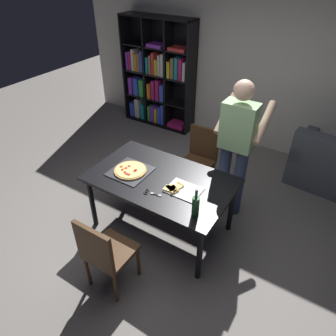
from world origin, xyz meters
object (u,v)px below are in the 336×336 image
Objects in this scene: bookshelf at (157,78)px; chair_near_camera at (104,252)px; person_serving_pizza at (237,143)px; dining_table at (161,183)px; kitchen_scissors at (150,193)px; chair_far_side at (200,156)px; pepperoni_pizza_on_tray at (130,171)px; wine_bottle at (196,206)px.

chair_near_camera is at bearing -63.98° from bookshelf.
chair_near_camera is at bearing -107.86° from person_serving_pizza.
kitchen_scissors reaches higher than dining_table.
chair_far_side is at bearing 90.00° from dining_table.
kitchen_scissors is at bearing -57.64° from bookshelf.
dining_table is 8.11× the size of kitchen_scissors.
pepperoni_pizza_on_tray reaches higher than kitchen_scissors.
bookshelf is (-1.63, 2.38, 0.21)m from dining_table.
chair_near_camera is 2.85× the size of wine_bottle.
bookshelf is 3.14m from kitchen_scissors.
dining_table is 0.99m from chair_near_camera.
chair_near_camera reaches higher than dining_table.
chair_near_camera is 0.51× the size of person_serving_pizza.
wine_bottle is at bearing -50.34° from bookshelf.
bookshelf reaches higher than wine_bottle.
pepperoni_pizza_on_tray is at bearing -62.62° from bookshelf.
kitchen_scissors is (1.68, -2.65, -0.13)m from bookshelf.
person_serving_pizza is 8.87× the size of kitchen_scissors.
chair_far_side is at bearing 158.39° from person_serving_pizza.
wine_bottle is (0.60, -1.29, 0.36)m from chair_far_side.
bookshelf is at bearing 117.38° from pepperoni_pizza_on_tray.
bookshelf reaches higher than person_serving_pizza.
person_serving_pizza is at bearing -21.61° from chair_far_side.
kitchen_scissors is at bearing 86.34° from chair_near_camera.
person_serving_pizza is 4.08× the size of pepperoni_pizza_on_tray.
chair_far_side reaches higher than dining_table.
pepperoni_pizza_on_tray reaches higher than dining_table.
chair_near_camera is at bearing -67.90° from pepperoni_pizza_on_tray.
pepperoni_pizza_on_tray is (-0.36, -1.05, 0.25)m from chair_far_side.
person_serving_pizza is at bearing -36.54° from bookshelf.
person_serving_pizza reaches higher than wine_bottle.
kitchen_scissors is (-0.51, -1.03, -0.24)m from person_serving_pizza.
bookshelf is 3.50m from wine_bottle.
kitchen_scissors is at bearing -87.95° from chair_far_side.
dining_table is at bearing -126.45° from person_serving_pizza.
chair_far_side is at bearing 71.07° from pepperoni_pizza_on_tray.
wine_bottle is (2.23, -2.69, -0.02)m from bookshelf.
chair_near_camera is 0.74m from kitchen_scissors.
chair_far_side is 2.19m from bookshelf.
bookshelf is 2.77m from pepperoni_pizza_on_tray.
chair_near_camera reaches higher than kitchen_scissors.
pepperoni_pizza_on_tray is at bearing 112.10° from chair_near_camera.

